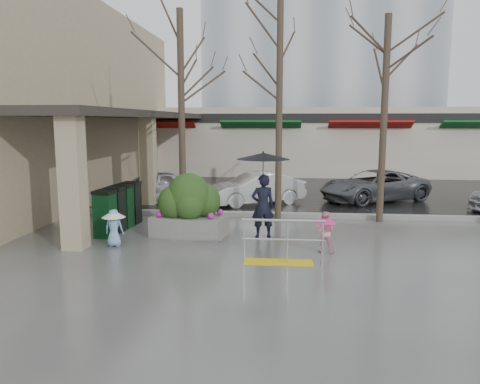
% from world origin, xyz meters
% --- Properties ---
extents(ground, '(120.00, 120.00, 0.00)m').
position_xyz_m(ground, '(0.00, 0.00, 0.00)').
color(ground, '#51514F').
rests_on(ground, ground).
extents(street_asphalt, '(120.00, 36.00, 0.01)m').
position_xyz_m(street_asphalt, '(0.00, 22.00, 0.01)').
color(street_asphalt, black).
rests_on(street_asphalt, ground).
extents(curb, '(120.00, 0.30, 0.15)m').
position_xyz_m(curb, '(0.00, 4.00, 0.07)').
color(curb, gray).
rests_on(curb, ground).
extents(near_building, '(6.00, 18.00, 8.00)m').
position_xyz_m(near_building, '(-9.00, 8.00, 4.00)').
color(near_building, tan).
rests_on(near_building, ground).
extents(canopy_slab, '(2.80, 18.00, 0.25)m').
position_xyz_m(canopy_slab, '(-4.80, 8.00, 3.62)').
color(canopy_slab, '#2D2823').
rests_on(canopy_slab, pillar_front).
extents(pillar_front, '(0.55, 0.55, 3.50)m').
position_xyz_m(pillar_front, '(-3.90, -0.50, 1.75)').
color(pillar_front, tan).
rests_on(pillar_front, ground).
extents(pillar_back, '(0.55, 0.55, 3.50)m').
position_xyz_m(pillar_back, '(-3.90, 6.00, 1.75)').
color(pillar_back, tan).
rests_on(pillar_back, ground).
extents(storefront_row, '(34.00, 6.74, 4.00)m').
position_xyz_m(storefront_row, '(2.00, 17.97, 2.01)').
color(storefront_row, beige).
rests_on(storefront_row, ground).
extents(office_tower, '(18.00, 12.00, 25.00)m').
position_xyz_m(office_tower, '(4.00, 30.00, 12.50)').
color(office_tower, '#8C99A8').
rests_on(office_tower, ground).
extents(handrail, '(1.90, 0.50, 1.03)m').
position_xyz_m(handrail, '(1.36, -1.20, 0.38)').
color(handrail, yellow).
rests_on(handrail, ground).
extents(tree_west, '(3.20, 3.20, 6.80)m').
position_xyz_m(tree_west, '(-2.00, 3.60, 5.08)').
color(tree_west, '#382B21').
rests_on(tree_west, ground).
extents(tree_midwest, '(3.20, 3.20, 7.00)m').
position_xyz_m(tree_midwest, '(1.20, 3.60, 5.23)').
color(tree_midwest, '#382B21').
rests_on(tree_midwest, ground).
extents(tree_mideast, '(3.20, 3.20, 6.50)m').
position_xyz_m(tree_mideast, '(4.50, 3.60, 4.86)').
color(tree_mideast, '#382B21').
rests_on(tree_mideast, ground).
extents(woman, '(1.50, 1.50, 2.43)m').
position_xyz_m(woman, '(0.81, 1.13, 1.52)').
color(woman, black).
rests_on(woman, ground).
extents(child_pink, '(0.57, 0.57, 1.04)m').
position_xyz_m(child_pink, '(2.42, -0.22, 0.59)').
color(child_pink, pink).
rests_on(child_pink, ground).
extents(child_blue, '(0.61, 0.61, 1.00)m').
position_xyz_m(child_blue, '(-3.00, -0.18, 0.61)').
color(child_blue, '#7DA9DF').
rests_on(child_blue, ground).
extents(planter, '(2.21, 1.38, 1.80)m').
position_xyz_m(planter, '(-1.27, 1.12, 0.86)').
color(planter, slate).
rests_on(planter, ground).
extents(news_boxes, '(0.72, 2.42, 1.33)m').
position_xyz_m(news_boxes, '(-3.53, 1.65, 0.67)').
color(news_boxes, '#0D3919').
rests_on(news_boxes, ground).
extents(car_a, '(3.97, 2.49, 1.26)m').
position_xyz_m(car_a, '(-4.03, 6.56, 0.63)').
color(car_a, silver).
rests_on(car_a, ground).
extents(car_b, '(4.00, 3.00, 1.26)m').
position_xyz_m(car_b, '(0.28, 6.37, 0.63)').
color(car_b, silver).
rests_on(car_b, ground).
extents(car_c, '(4.98, 4.01, 1.26)m').
position_xyz_m(car_c, '(5.02, 7.60, 0.63)').
color(car_c, '#5A5C61').
rests_on(car_c, ground).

